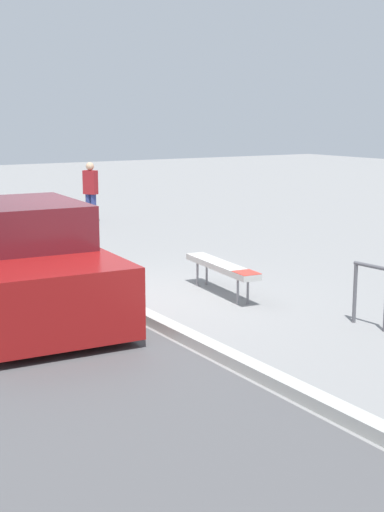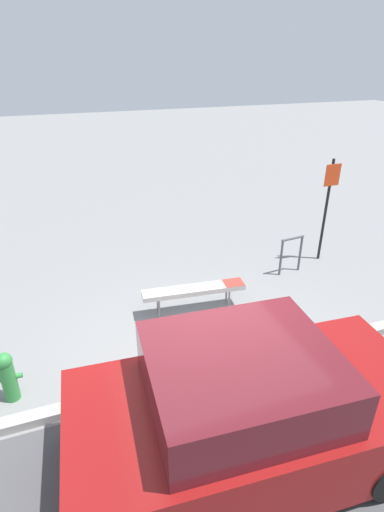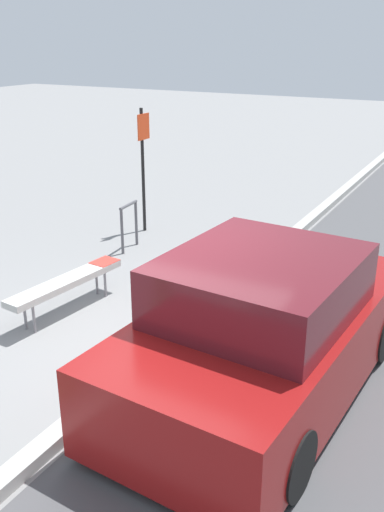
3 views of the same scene
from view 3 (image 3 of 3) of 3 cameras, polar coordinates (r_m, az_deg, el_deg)
The scene contains 6 objects.
ground_plane at distance 6.74m, azimuth -3.75°, elevation -10.13°, with size 60.00×60.00×0.00m, color gray.
curb at distance 6.71m, azimuth -3.77°, elevation -9.66°, with size 60.00×0.20×0.13m.
bench at distance 7.78m, azimuth -12.42°, elevation -2.58°, with size 1.88×0.49×0.49m.
bike_rack at distance 9.91m, azimuth -6.31°, elevation 3.44°, with size 0.55×0.10×0.83m.
sign_post at distance 10.66m, azimuth -4.91°, elevation 9.65°, with size 0.36×0.08×2.30m.
parked_car_near at distance 5.89m, azimuth 7.25°, elevation -7.47°, with size 4.12×2.12×1.55m.
Camera 3 is at (-4.84, -3.14, 3.50)m, focal length 40.00 mm.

